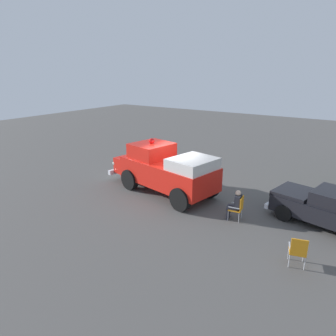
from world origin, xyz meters
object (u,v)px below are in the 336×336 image
(vintage_fire_truck, at_px, (165,169))
(lawn_chair_spare, at_px, (298,250))
(traffic_cone, at_px, (202,163))
(classic_hot_rod, at_px, (330,208))
(spectator_seated, at_px, (235,204))
(lawn_chair_near_truck, at_px, (238,207))

(vintage_fire_truck, bearing_deg, lawn_chair_spare, -22.12)
(vintage_fire_truck, bearing_deg, traffic_cone, 93.05)
(classic_hot_rod, bearing_deg, vintage_fire_truck, -174.68)
(traffic_cone, bearing_deg, lawn_chair_spare, -45.75)
(spectator_seated, height_order, traffic_cone, spectator_seated)
(traffic_cone, bearing_deg, lawn_chair_near_truck, -50.38)
(lawn_chair_near_truck, bearing_deg, lawn_chair_spare, -35.91)
(lawn_chair_spare, bearing_deg, vintage_fire_truck, 157.88)
(vintage_fire_truck, distance_m, lawn_chair_spare, 7.36)
(classic_hot_rod, height_order, lawn_chair_near_truck, classic_hot_rod)
(vintage_fire_truck, relative_size, classic_hot_rod, 1.35)
(spectator_seated, distance_m, traffic_cone, 6.83)
(classic_hot_rod, height_order, traffic_cone, classic_hot_rod)
(vintage_fire_truck, bearing_deg, lawn_chair_near_truck, -11.58)
(classic_hot_rod, bearing_deg, spectator_seated, -154.42)
(classic_hot_rod, relative_size, spectator_seated, 3.60)
(vintage_fire_truck, relative_size, lawn_chair_spare, 6.14)
(vintage_fire_truck, distance_m, spectator_seated, 4.15)
(lawn_chair_spare, height_order, traffic_cone, lawn_chair_spare)
(vintage_fire_truck, relative_size, lawn_chair_near_truck, 6.14)
(classic_hot_rod, bearing_deg, traffic_cone, 153.21)
(lawn_chair_near_truck, xyz_separation_m, lawn_chair_spare, (2.64, -1.91, 0.00))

